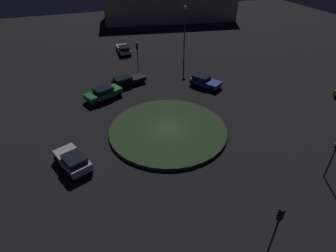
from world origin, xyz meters
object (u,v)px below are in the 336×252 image
object	(u,v)px
car_black	(127,80)
traffic_light_west	(137,51)
car_silver	(73,160)
traffic_light_east	(278,222)
store_building	(169,2)
streetlamp_northwest	(185,26)
car_blue	(205,81)
traffic_light_northeast	(335,151)
car_white	(124,49)
car_green	(104,93)

from	to	relation	value
car_black	traffic_light_west	xyz separation A→B (m)	(-4.40, 2.64, 2.24)
car_silver	traffic_light_west	world-z (taller)	traffic_light_west
traffic_light_east	store_building	size ratio (longest dim) A/B	0.13
car_silver	streetlamp_northwest	bearing A→B (deg)	-64.45
car_blue	store_building	size ratio (longest dim) A/B	0.14
traffic_light_east	car_silver	bearing A→B (deg)	35.91
traffic_light_west	traffic_light_northeast	size ratio (longest dim) A/B	1.05
traffic_light_east	streetlamp_northwest	xyz separation A→B (m)	(-32.61, 7.55, 2.59)
car_black	streetlamp_northwest	size ratio (longest dim) A/B	0.57
car_black	streetlamp_northwest	world-z (taller)	streetlamp_northwest
traffic_light_east	traffic_light_west	bearing A→B (deg)	-5.18
traffic_light_west	streetlamp_northwest	xyz separation A→B (m)	(-1.34, 7.96, 2.61)
car_blue	traffic_light_west	size ratio (longest dim) A/B	1.06
car_blue	traffic_light_east	world-z (taller)	traffic_light_east
car_white	traffic_light_east	bearing A→B (deg)	-177.24
car_silver	traffic_light_northeast	xyz separation A→B (m)	(8.34, 19.68, 2.06)
car_green	streetlamp_northwest	size ratio (longest dim) A/B	0.58
car_green	streetlamp_northwest	bearing A→B (deg)	7.77
traffic_light_northeast	traffic_light_west	bearing A→B (deg)	-25.13
car_green	store_building	distance (m)	41.86
car_silver	car_white	size ratio (longest dim) A/B	0.99
store_building	streetlamp_northwest	bearing A→B (deg)	84.72
streetlamp_northwest	traffic_light_west	bearing A→B (deg)	-80.44
car_silver	car_green	xyz separation A→B (m)	(-11.61, 4.43, 0.02)
car_blue	traffic_light_northeast	xyz separation A→B (m)	(18.94, 1.95, 2.08)
car_silver	streetlamp_northwest	distance (m)	27.91
car_white	traffic_light_east	size ratio (longest dim) A/B	1.05
car_blue	store_building	world-z (taller)	store_building
traffic_light_northeast	store_building	xyz separation A→B (m)	(-55.79, 6.18, 0.89)
car_silver	car_white	xyz separation A→B (m)	(-26.86, 10.21, -0.01)
car_blue	streetlamp_northwest	size ratio (longest dim) A/B	0.52
car_green	streetlamp_northwest	distance (m)	17.29
streetlamp_northwest	car_black	bearing A→B (deg)	-61.54
traffic_light_northeast	car_silver	bearing A→B (deg)	23.64
car_white	traffic_light_northeast	size ratio (longest dim) A/B	1.11
car_black	traffic_light_northeast	world-z (taller)	traffic_light_northeast
car_silver	streetlamp_northwest	size ratio (longest dim) A/B	0.52
car_green	streetlamp_northwest	world-z (taller)	streetlamp_northwest
car_black	car_blue	size ratio (longest dim) A/B	1.09
traffic_light_northeast	streetlamp_northwest	world-z (taller)	streetlamp_northwest
car_silver	traffic_light_west	bearing A→B (deg)	-51.29
car_green	traffic_light_northeast	xyz separation A→B (m)	(19.95, 15.25, 2.03)
car_green	car_white	bearing A→B (deg)	45.92
car_silver	car_white	bearing A→B (deg)	-42.52
traffic_light_west	car_green	bearing A→B (deg)	-37.01
car_blue	car_white	distance (m)	17.92
traffic_light_west	car_silver	bearing A→B (deg)	-25.70
store_building	traffic_light_west	bearing A→B (deg)	71.59
traffic_light_east	streetlamp_northwest	distance (m)	33.57
car_green	car_black	bearing A→B (deg)	14.65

